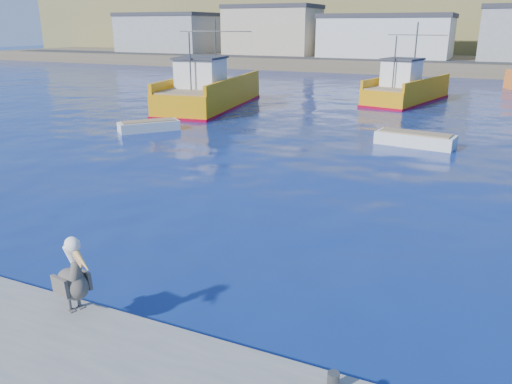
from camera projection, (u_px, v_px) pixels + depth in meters
ground at (254, 284)px, 12.32m from camera, size 260.00×260.00×0.00m
dock_bollards at (204, 343)px, 8.95m from camera, size 36.20×0.20×0.30m
far_shore at (476, 11)px, 103.47m from camera, size 200.00×81.00×24.00m
trawler_yellow_a at (209, 93)px, 38.59m from camera, size 6.20×13.39×6.72m
trawler_yellow_b at (406, 90)px, 41.31m from camera, size 5.92×11.08×6.42m
skiff_left at (149, 127)px, 30.16m from camera, size 3.23×3.55×0.78m
skiff_mid at (415, 140)px, 26.42m from camera, size 4.19×1.96×0.88m
skiff_extra at (207, 82)px, 54.26m from camera, size 3.62×3.11×0.78m
pelican at (73, 278)px, 10.05m from camera, size 1.33×0.83×1.68m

